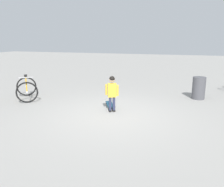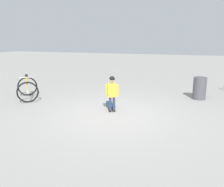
{
  "view_description": "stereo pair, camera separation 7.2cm",
  "coord_description": "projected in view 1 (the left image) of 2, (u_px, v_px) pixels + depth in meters",
  "views": [
    {
      "loc": [
        5.84,
        1.95,
        2.12
      ],
      "look_at": [
        -0.29,
        -0.08,
        0.55
      ],
      "focal_mm": 36.83,
      "sensor_mm": 36.0,
      "label": 1
    },
    {
      "loc": [
        5.82,
        2.02,
        2.12
      ],
      "look_at": [
        -0.29,
        -0.08,
        0.55
      ],
      "focal_mm": 36.83,
      "sensor_mm": 36.0,
      "label": 2
    }
  ],
  "objects": [
    {
      "name": "ground_plane",
      "position": [
        111.0,
        115.0,
        6.48
      ],
      "size": [
        50.0,
        50.0,
        0.0
      ],
      "primitive_type": "plane",
      "color": "gray"
    },
    {
      "name": "child_person",
      "position": [
        112.0,
        90.0,
        6.62
      ],
      "size": [
        0.25,
        0.41,
        1.06
      ],
      "color": "#2D3351",
      "rests_on": "ground"
    },
    {
      "name": "trash_bin",
      "position": [
        199.0,
        88.0,
        8.11
      ],
      "size": [
        0.45,
        0.45,
        0.78
      ],
      "primitive_type": "cylinder",
      "color": "#4C4C51",
      "rests_on": "ground"
    },
    {
      "name": "skateboard",
      "position": [
        110.0,
        104.0,
        7.31
      ],
      "size": [
        0.71,
        0.48,
        0.07
      ],
      "color": "teal",
      "rests_on": "ground"
    },
    {
      "name": "bicycle_mid",
      "position": [
        27.0,
        89.0,
        8.08
      ],
      "size": [
        1.28,
        1.23,
        0.85
      ],
      "color": "black",
      "rests_on": "ground"
    }
  ]
}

